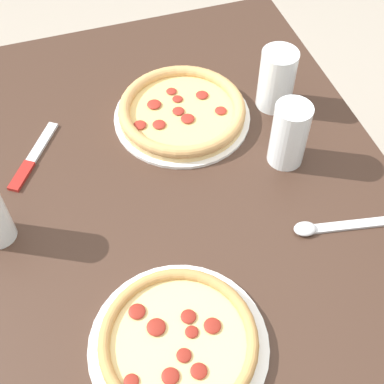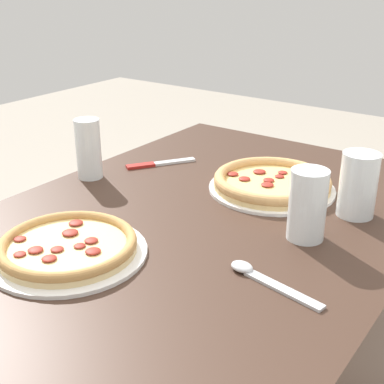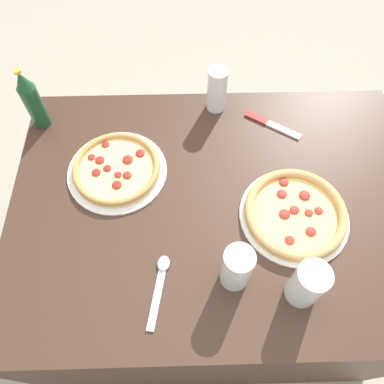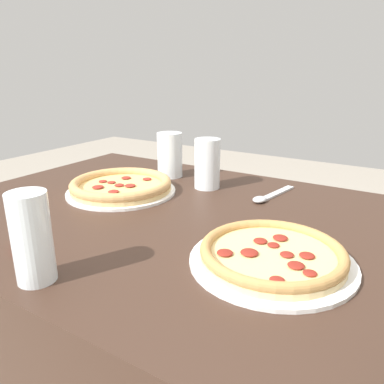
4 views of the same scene
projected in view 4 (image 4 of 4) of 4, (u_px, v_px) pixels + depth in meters
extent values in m
cube|color=#3D281E|center=(174.00, 337.00, 1.07)|extent=(1.25, 0.89, 0.76)
cylinder|color=white|center=(272.00, 261.00, 0.70)|extent=(0.31, 0.31, 0.01)
cylinder|color=#E5C689|center=(272.00, 257.00, 0.70)|extent=(0.27, 0.27, 0.01)
cylinder|color=#EACC7F|center=(272.00, 253.00, 0.70)|extent=(0.24, 0.24, 0.00)
torus|color=tan|center=(272.00, 251.00, 0.70)|extent=(0.27, 0.27, 0.02)
ellipsoid|color=maroon|center=(287.00, 254.00, 0.68)|extent=(0.03, 0.03, 0.01)
ellipsoid|color=maroon|center=(225.00, 253.00, 0.69)|extent=(0.03, 0.03, 0.01)
ellipsoid|color=maroon|center=(249.00, 252.00, 0.69)|extent=(0.03, 0.03, 0.01)
ellipsoid|color=maroon|center=(296.00, 265.00, 0.64)|extent=(0.03, 0.03, 0.01)
ellipsoid|color=maroon|center=(260.00, 241.00, 0.74)|extent=(0.03, 0.03, 0.01)
ellipsoid|color=maroon|center=(273.00, 245.00, 0.72)|extent=(0.02, 0.02, 0.01)
ellipsoid|color=maroon|center=(307.00, 255.00, 0.68)|extent=(0.03, 0.03, 0.01)
ellipsoid|color=maroon|center=(280.00, 238.00, 0.75)|extent=(0.03, 0.03, 0.01)
ellipsoid|color=maroon|center=(277.00, 280.00, 0.60)|extent=(0.02, 0.02, 0.01)
ellipsoid|color=maroon|center=(310.00, 273.00, 0.62)|extent=(0.02, 0.02, 0.01)
cylinder|color=white|center=(121.00, 191.00, 1.10)|extent=(0.32, 0.32, 0.01)
cylinder|color=#DBB775|center=(121.00, 188.00, 1.10)|extent=(0.29, 0.29, 0.01)
cylinder|color=#E5C170|center=(121.00, 186.00, 1.10)|extent=(0.26, 0.26, 0.00)
torus|color=tan|center=(121.00, 184.00, 1.10)|extent=(0.30, 0.30, 0.03)
ellipsoid|color=maroon|center=(126.00, 178.00, 1.16)|extent=(0.03, 0.03, 0.01)
ellipsoid|color=maroon|center=(113.00, 192.00, 1.03)|extent=(0.03, 0.03, 0.01)
ellipsoid|color=maroon|center=(119.00, 185.00, 1.09)|extent=(0.03, 0.03, 0.01)
ellipsoid|color=maroon|center=(130.00, 185.00, 1.08)|extent=(0.03, 0.03, 0.01)
ellipsoid|color=maroon|center=(99.00, 195.00, 1.00)|extent=(0.03, 0.03, 0.01)
ellipsoid|color=maroon|center=(98.00, 187.00, 1.07)|extent=(0.03, 0.03, 0.01)
ellipsoid|color=maroon|center=(112.00, 182.00, 1.12)|extent=(0.02, 0.02, 0.01)
ellipsoid|color=maroon|center=(103.00, 181.00, 1.13)|extent=(0.03, 0.03, 0.01)
ellipsoid|color=maroon|center=(147.00, 179.00, 1.15)|extent=(0.03, 0.03, 0.01)
cylinder|color=white|center=(207.00, 164.00, 1.13)|extent=(0.08, 0.08, 0.15)
cylinder|color=orange|center=(207.00, 172.00, 1.14)|extent=(0.06, 0.06, 0.09)
cylinder|color=white|center=(170.00, 155.00, 1.25)|extent=(0.08, 0.08, 0.15)
cylinder|color=silver|center=(170.00, 162.00, 1.26)|extent=(0.07, 0.07, 0.09)
cylinder|color=white|center=(32.00, 238.00, 0.62)|extent=(0.07, 0.07, 0.16)
cylinder|color=#F4A323|center=(33.00, 247.00, 0.63)|extent=(0.05, 0.05, 0.12)
cube|color=maroon|center=(19.00, 246.00, 0.76)|extent=(0.08, 0.07, 0.01)
cube|color=silver|center=(19.00, 228.00, 0.85)|extent=(0.11, 0.09, 0.01)
cube|color=silver|center=(277.00, 193.00, 1.09)|extent=(0.05, 0.16, 0.01)
ellipsoid|color=silver|center=(260.00, 199.00, 1.02)|extent=(0.04, 0.05, 0.02)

